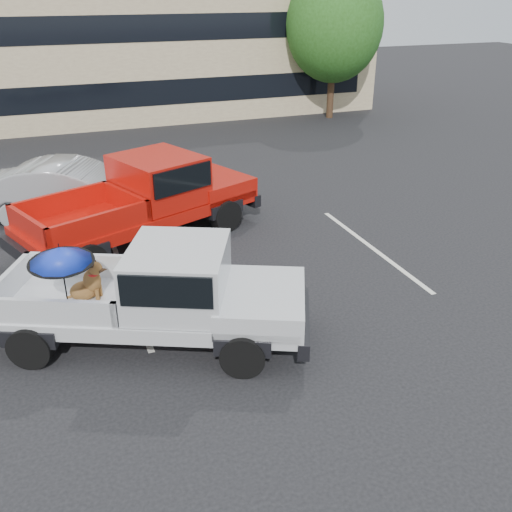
% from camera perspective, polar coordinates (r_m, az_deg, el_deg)
% --- Properties ---
extents(ground, '(90.00, 90.00, 0.00)m').
position_cam_1_polar(ground, '(11.57, 3.87, -5.26)').
color(ground, black).
rests_on(ground, ground).
extents(stripe_left, '(0.12, 5.00, 0.01)m').
position_cam_1_polar(stripe_left, '(12.56, -12.59, -3.22)').
color(stripe_left, silver).
rests_on(stripe_left, ground).
extents(stripe_right, '(0.12, 5.00, 0.01)m').
position_cam_1_polar(stripe_right, '(14.43, 11.53, 0.82)').
color(stripe_right, silver).
rests_on(stripe_right, ground).
extents(motel_building, '(20.40, 8.40, 6.30)m').
position_cam_1_polar(motel_building, '(30.75, -9.41, 20.23)').
color(motel_building, tan).
rests_on(motel_building, ground).
extents(tree_right, '(4.46, 4.46, 6.78)m').
position_cam_1_polar(tree_right, '(28.33, 7.84, 21.92)').
color(tree_right, '#332114').
rests_on(tree_right, ground).
extents(tree_back, '(4.68, 4.68, 7.11)m').
position_cam_1_polar(tree_back, '(34.58, -3.66, 23.06)').
color(tree_back, '#332114').
rests_on(tree_back, ground).
extents(silver_pickup, '(5.99, 4.14, 2.06)m').
position_cam_1_polar(silver_pickup, '(10.16, -9.04, -3.41)').
color(silver_pickup, black).
rests_on(silver_pickup, ground).
extents(red_pickup, '(6.63, 4.43, 2.07)m').
position_cam_1_polar(red_pickup, '(14.68, -10.21, 6.13)').
color(red_pickup, black).
rests_on(red_pickup, ground).
extents(silver_sedan, '(5.20, 3.54, 1.62)m').
position_cam_1_polar(silver_sedan, '(16.34, -17.62, 6.14)').
color(silver_sedan, '#9EA1A5').
rests_on(silver_sedan, ground).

